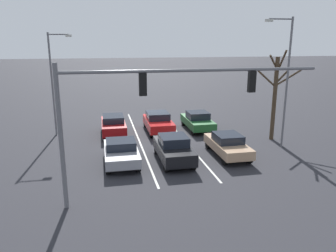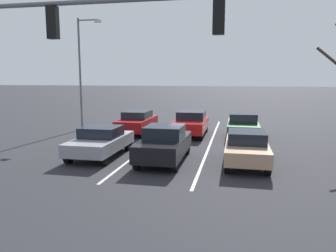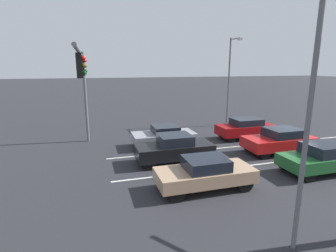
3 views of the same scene
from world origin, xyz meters
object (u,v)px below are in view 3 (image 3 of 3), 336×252
car_tan_leftlane_front (205,173)px  car_black_midlane_front (174,148)px  street_lamp_left_shoulder (307,81)px  car_darkgreen_leftlane_second (322,158)px  car_gray_rightlane_front (164,136)px  car_maroon_rightlane_second (246,128)px  street_lamp_right_shoulder (230,77)px  traffic_signal_gantry (83,78)px  car_red_midlane_second (280,140)px

car_tan_leftlane_front → car_black_midlane_front: bearing=4.3°
car_tan_leftlane_front → street_lamp_left_shoulder: 5.93m
car_darkgreen_leftlane_second → street_lamp_left_shoulder: size_ratio=0.50×
car_darkgreen_leftlane_second → street_lamp_left_shoulder: 8.08m
car_black_midlane_front → car_gray_rightlane_front: size_ratio=1.03×
car_black_midlane_front → car_gray_rightlane_front: bearing=-5.2°
car_maroon_rightlane_second → street_lamp_left_shoulder: (-10.99, 5.49, 4.10)m
car_black_midlane_front → street_lamp_right_shoulder: size_ratio=0.56×
car_tan_leftlane_front → car_black_midlane_front: 3.56m
car_black_midlane_front → car_darkgreen_leftlane_second: size_ratio=1.01×
car_darkgreen_leftlane_second → car_gray_rightlane_front: bearing=44.2°
traffic_signal_gantry → car_black_midlane_front: bearing=-115.9°
car_gray_rightlane_front → car_darkgreen_leftlane_second: 9.26m
car_maroon_rightlane_second → car_red_midlane_second: car_red_midlane_second is taller
traffic_signal_gantry → street_lamp_right_shoulder: street_lamp_right_shoulder is taller
car_gray_rightlane_front → car_maroon_rightlane_second: 6.40m
car_tan_leftlane_front → car_gray_rightlane_front: size_ratio=1.03×
car_black_midlane_front → car_maroon_rightlane_second: (3.31, -6.68, -0.01)m
street_lamp_right_shoulder → car_black_midlane_front: bearing=134.9°
car_tan_leftlane_front → street_lamp_left_shoulder: bearing=-167.5°
car_maroon_rightlane_second → car_red_midlane_second: size_ratio=0.97×
car_darkgreen_leftlane_second → car_red_midlane_second: bearing=-1.7°
car_maroon_rightlane_second → car_darkgreen_leftlane_second: 6.82m
car_gray_rightlane_front → car_darkgreen_leftlane_second: size_ratio=0.98×
car_darkgreen_leftlane_second → street_lamp_right_shoulder: size_ratio=0.55×
traffic_signal_gantry → car_gray_rightlane_front: bearing=-80.0°
car_tan_leftlane_front → car_red_midlane_second: car_red_midlane_second is taller
car_gray_rightlane_front → street_lamp_left_shoulder: (-10.81, -0.90, 4.16)m
car_black_midlane_front → car_red_midlane_second: 6.84m
car_black_midlane_front → car_darkgreen_leftlane_second: bearing=-117.6°
car_maroon_rightlane_second → car_black_midlane_front: bearing=116.3°
car_maroon_rightlane_second → traffic_signal_gantry: bearing=95.3°
car_maroon_rightlane_second → street_lamp_left_shoulder: street_lamp_left_shoulder is taller
car_tan_leftlane_front → street_lamp_right_shoulder: (11.06, -7.27, 3.68)m
car_black_midlane_front → car_gray_rightlane_front: 3.14m
traffic_signal_gantry → street_lamp_left_shoulder: (-9.94, -5.83, 0.23)m
car_red_midlane_second → car_darkgreen_leftlane_second: bearing=178.3°
car_tan_leftlane_front → traffic_signal_gantry: traffic_signal_gantry is taller
car_tan_leftlane_front → car_maroon_rightlane_second: size_ratio=1.01×
car_darkgreen_leftlane_second → car_red_midlane_second: car_red_midlane_second is taller
car_tan_leftlane_front → street_lamp_left_shoulder: (-4.13, -0.92, 4.15)m
car_darkgreen_leftlane_second → traffic_signal_gantry: bearing=63.1°
car_black_midlane_front → traffic_signal_gantry: 6.45m
car_gray_rightlane_front → car_maroon_rightlane_second: (0.18, -6.39, 0.06)m
car_black_midlane_front → street_lamp_right_shoulder: 11.24m
car_maroon_rightlane_second → car_tan_leftlane_front: bearing=136.9°
car_maroon_rightlane_second → street_lamp_right_shoulder: size_ratio=0.55×
traffic_signal_gantry → car_tan_leftlane_front: bearing=-139.7°
car_tan_leftlane_front → car_darkgreen_leftlane_second: (0.04, -6.47, 0.02)m
car_black_midlane_front → car_maroon_rightlane_second: size_ratio=1.01×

